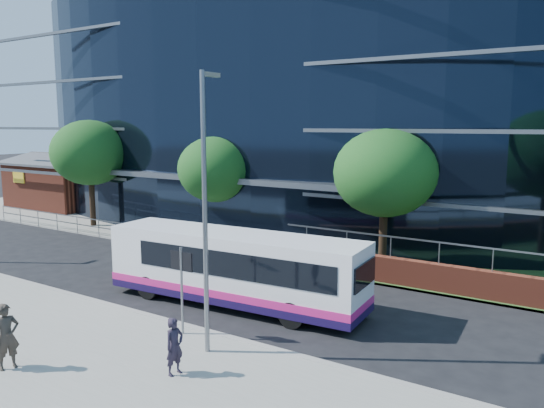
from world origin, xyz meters
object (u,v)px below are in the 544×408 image
Objects in this scene: tree_far_b at (216,169)px; streetlight_east at (205,206)px; brick_pavilion at (65,183)px; tree_far_c at (385,173)px; city_bus at (236,268)px; pedestrian_b at (7,336)px; tree_far_a at (90,153)px; street_sign at (182,272)px; pedestrian at (174,346)px.

tree_far_b is 0.76× the size of streetlight_east.
streetlight_east is at bearing -29.24° from brick_pavilion.
city_bus is (-2.92, -7.22, -3.08)m from tree_far_c.
tree_far_c is (29.00, -4.50, 2.60)m from brick_pavilion.
tree_far_b reaches higher than brick_pavilion.
tree_far_b reaches higher than pedestrian_b.
tree_far_a is at bearing 153.10° from city_bus.
tree_far_c is 0.81× the size of streetlight_east.
street_sign is 3.03m from pedestrian.
city_bus is (26.08, -11.72, -0.49)m from brick_pavilion.
streetlight_east is (1.50, -0.59, 2.29)m from street_sign.
brick_pavilion is 30.49m from street_sign.
streetlight_east is 0.78× the size of city_bus.
streetlight_east is (9.00, -11.67, 0.23)m from tree_far_b.
tree_far_a reaches higher than pedestrian_b.
street_sign is (26.50, -15.09, 0.21)m from brick_pavilion.
tree_far_c is at bearing -3.02° from pedestrian_b.
city_bus reaches higher than pedestrian.
brick_pavilion is 1.32× the size of tree_far_c.
tree_far_b is (19.00, -4.00, 2.27)m from brick_pavilion.
streetlight_east is at bearing -68.10° from city_bus.
pedestrian is at bearing -73.10° from city_bus.
tree_far_a reaches higher than brick_pavilion.
pedestrian_b is at bearing -44.61° from tree_far_a.
city_bus is (7.08, -7.72, -2.76)m from tree_far_b.
tree_far_c is (20.00, 0.00, -0.33)m from tree_far_a.
streetlight_east reaches higher than brick_pavilion.
pedestrian is (-0.80, -12.77, -3.61)m from tree_far_c.
streetlight_east is 4.44× the size of pedestrian_b.
streetlight_east reaches higher than tree_far_a.
street_sign is at bearing 158.64° from streetlight_east.
street_sign is at bearing -31.17° from tree_far_a.
streetlight_east is 6.37m from pedestrian_b.
tree_far_c is 13.29m from pedestrian.
tree_far_c reaches higher than pedestrian.
pedestrian is (2.12, -5.55, -0.53)m from city_bus.
brick_pavilion is at bearing 171.18° from tree_far_c.
street_sign is 5.08m from pedestrian_b.
streetlight_east is (-1.00, -11.17, -0.10)m from tree_far_c.
tree_far_b is 16.60m from pedestrian_b.
street_sign is 13.54m from tree_far_b.
streetlight_east is 5.19× the size of pedestrian.
tree_far_a is at bearing 148.83° from street_sign.
brick_pavilion is at bearing 168.12° from tree_far_b.
brick_pavilion is at bearing 151.82° from city_bus.
brick_pavilion is at bearing 64.71° from pedestrian.
pedestrian_b reaches higher than pedestrian.
tree_far_c is at bearing 84.89° from streetlight_east.
tree_far_a is at bearing 149.54° from streetlight_east.
tree_far_b is at bearing 2.86° from tree_far_a.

